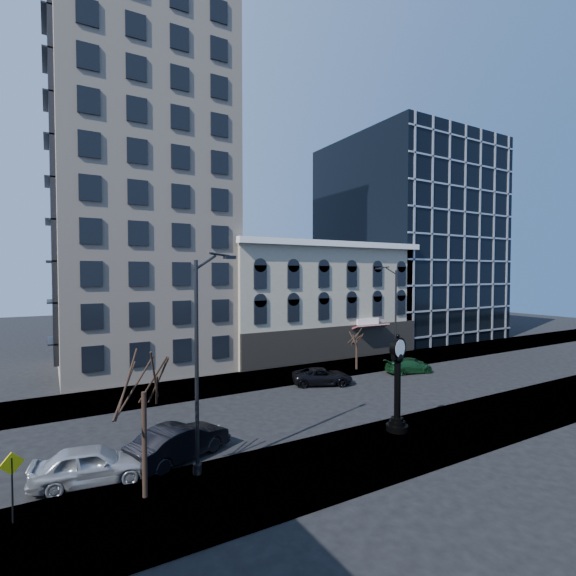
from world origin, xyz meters
TOP-DOWN VIEW (x-y plane):
  - ground at (0.00, 0.00)m, footprint 160.00×160.00m
  - sidewalk_far at (0.00, 8.00)m, footprint 160.00×6.00m
  - sidewalk_near at (0.00, -8.00)m, footprint 160.00×6.00m
  - cream_tower at (-6.11, 18.88)m, footprint 15.90×15.40m
  - victorian_row at (12.00, 15.89)m, footprint 22.60×11.19m
  - glass_office at (32.00, 20.91)m, footprint 20.00×20.15m
  - street_clock at (3.05, -6.72)m, footprint 1.26×1.26m
  - street_lamp_near at (-7.75, -5.80)m, footprint 2.56×1.02m
  - street_lamp_far at (15.08, 6.63)m, footprint 2.50×0.96m
  - bare_tree_near at (-10.91, -6.87)m, footprint 4.01×4.01m
  - bare_tree_far at (10.90, 6.51)m, footprint 2.54×2.54m
  - warning_sign at (-15.40, -6.30)m, footprint 0.79×0.38m
  - car_near_a at (-12.65, -4.29)m, footprint 5.05×2.62m
  - car_near_b at (-8.68, -3.88)m, footprint 5.52×3.75m
  - car_far_a at (5.24, 3.98)m, footprint 5.43×4.09m
  - car_far_b at (14.39, 3.30)m, footprint 4.72×2.73m
  - car_far_c at (15.17, 3.88)m, footprint 4.19×2.86m

SIDE VIEW (x-z plane):
  - ground at x=0.00m, z-range 0.00..0.00m
  - sidewalk_far at x=0.00m, z-range 0.00..0.12m
  - sidewalk_near at x=0.00m, z-range 0.00..0.12m
  - car_far_b at x=14.39m, z-range 0.00..1.29m
  - car_far_c at x=15.17m, z-range 0.00..1.33m
  - car_far_a at x=5.24m, z-range 0.00..1.37m
  - car_near_a at x=-12.65m, z-range 0.00..1.64m
  - car_near_b at x=-8.68m, z-range 0.00..1.72m
  - warning_sign at x=-15.40m, z-range 0.61..3.20m
  - street_clock at x=3.05m, z-range -0.15..5.43m
  - bare_tree_far at x=10.90m, z-range 1.22..5.59m
  - bare_tree_near at x=-10.91m, z-range 1.88..8.76m
  - victorian_row at x=12.00m, z-range -0.25..12.25m
  - street_lamp_far at x=15.08m, z-range 2.64..12.52m
  - street_lamp_near at x=-7.75m, z-range 2.71..12.88m
  - glass_office at x=32.00m, z-range 0.00..28.00m
  - cream_tower at x=-6.11m, z-range -1.93..40.57m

